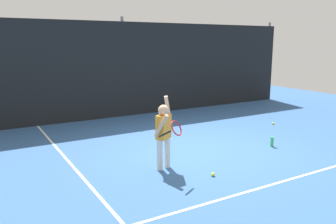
# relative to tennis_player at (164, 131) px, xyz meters

# --- Properties ---
(ground_plane) EXTENTS (20.00, 20.00, 0.00)m
(ground_plane) POSITION_rel_tennis_player_xyz_m (1.24, 0.62, -0.73)
(ground_plane) COLOR #335B93
(court_line_baseline) EXTENTS (9.00, 0.05, 0.00)m
(court_line_baseline) POSITION_rel_tennis_player_xyz_m (1.24, -1.53, -0.72)
(court_line_baseline) COLOR white
(court_line_baseline) RESTS_ON ground
(court_line_sideline) EXTENTS (0.05, 9.00, 0.00)m
(court_line_sideline) POSITION_rel_tennis_player_xyz_m (-1.43, 1.62, -0.72)
(court_line_sideline) COLOR white
(court_line_sideline) RESTS_ON ground
(back_fence_windscreen) EXTENTS (12.88, 0.08, 2.92)m
(back_fence_windscreen) POSITION_rel_tennis_player_xyz_m (1.24, 4.69, 0.73)
(back_fence_windscreen) COLOR black
(back_fence_windscreen) RESTS_ON ground
(fence_post_1) EXTENTS (0.09, 0.09, 3.07)m
(fence_post_1) POSITION_rel_tennis_player_xyz_m (1.24, 4.75, 0.81)
(fence_post_1) COLOR slate
(fence_post_1) RESTS_ON ground
(fence_post_2) EXTENTS (0.09, 0.09, 3.07)m
(fence_post_2) POSITION_rel_tennis_player_xyz_m (7.53, 4.75, 0.81)
(fence_post_2) COLOR slate
(fence_post_2) RESTS_ON ground
(tennis_player) EXTENTS (0.50, 0.83, 1.35)m
(tennis_player) POSITION_rel_tennis_player_xyz_m (0.00, 0.00, 0.00)
(tennis_player) COLOR silver
(tennis_player) RESTS_ON ground
(water_bottle) EXTENTS (0.07, 0.07, 0.22)m
(water_bottle) POSITION_rel_tennis_player_xyz_m (2.78, -0.03, -0.62)
(water_bottle) COLOR green
(water_bottle) RESTS_ON ground
(tennis_ball_1) EXTENTS (0.07, 0.07, 0.07)m
(tennis_ball_1) POSITION_rel_tennis_player_xyz_m (4.40, 1.44, -0.69)
(tennis_ball_1) COLOR #CCE033
(tennis_ball_1) RESTS_ON ground
(tennis_ball_2) EXTENTS (0.07, 0.07, 0.07)m
(tennis_ball_2) POSITION_rel_tennis_player_xyz_m (0.93, 1.54, -0.69)
(tennis_ball_2) COLOR #CCE033
(tennis_ball_2) RESTS_ON ground
(tennis_ball_3) EXTENTS (0.07, 0.07, 0.07)m
(tennis_ball_3) POSITION_rel_tennis_player_xyz_m (0.56, -0.75, -0.69)
(tennis_ball_3) COLOR #CCE033
(tennis_ball_3) RESTS_ON ground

